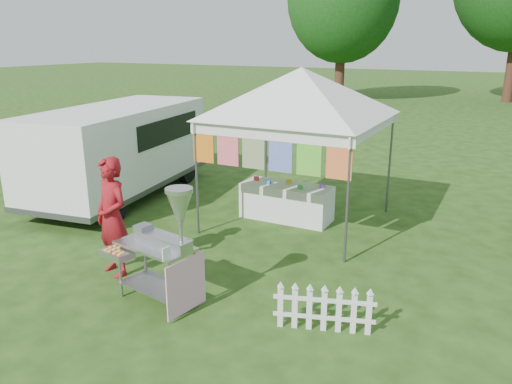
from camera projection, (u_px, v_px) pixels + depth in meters
The scene contains 7 objects.
ground at pixel (200, 298), 6.98m from camera, with size 120.00×120.00×0.00m, color #213F12.
canopy_main at pixel (302, 68), 9.08m from camera, with size 4.24×4.24×3.45m.
donut_cart at pixel (163, 237), 6.51m from camera, with size 1.33×0.82×1.70m.
vendor at pixel (112, 217), 7.49m from camera, with size 0.67×0.44×1.84m, color maroon.
cargo_van at pixel (122, 148), 11.40m from camera, with size 2.66×5.17×2.05m.
picket_fence at pixel (324, 310), 6.13m from camera, with size 1.21×0.41×0.56m.
display_table at pixel (286, 202), 10.01m from camera, with size 1.80×0.70×0.71m, color white.
Camera 1 is at (3.57, -5.18, 3.46)m, focal length 35.00 mm.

